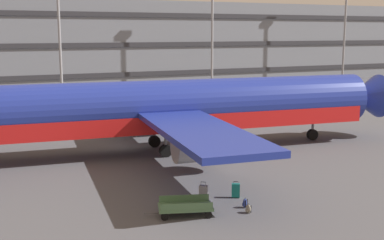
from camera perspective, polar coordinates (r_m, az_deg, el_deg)
ground_plane at (r=38.04m, az=-7.58°, el=-3.31°), size 600.00×600.00×0.00m
terminal_structure at (r=83.27m, az=-17.32°, el=8.26°), size 179.61×16.75×13.57m
airliner at (r=36.55m, az=-2.50°, el=1.33°), size 37.04×29.90×11.03m
light_mast_center_right at (r=76.84m, az=2.34°, el=12.16°), size 1.80×0.50×19.83m
light_mast_right at (r=91.33m, az=17.18°, el=12.03°), size 1.80×0.50×21.77m
suitcase_laid_flat at (r=26.35m, az=1.33°, el=-8.30°), size 0.52×0.49×1.06m
suitcase_scuffed at (r=26.91m, az=5.02°, el=-8.00°), size 0.50×0.42×0.89m
backpack_navy at (r=24.86m, az=6.43°, el=-10.07°), size 0.25×0.36×0.49m
backpack_black at (r=25.57m, az=6.05°, el=-9.43°), size 0.36×0.33×0.53m
baggage_cart at (r=24.35m, az=-0.77°, el=-9.90°), size 3.35×2.02×0.82m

